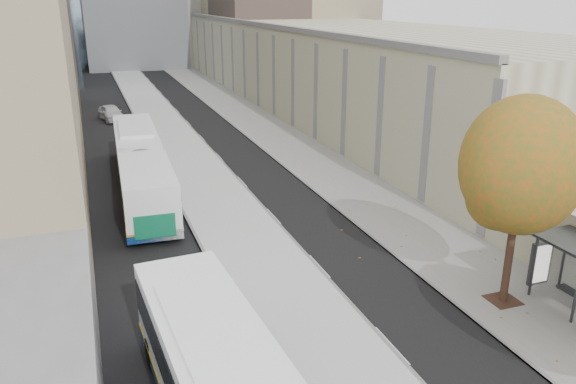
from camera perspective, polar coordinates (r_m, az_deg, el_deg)
name	(u,v)px	position (r m, az deg, el deg)	size (l,w,h in m)	color
bus_platform	(190,163)	(38.42, -9.91, 2.94)	(4.25, 150.00, 0.15)	silver
sidewalk	(301,153)	(40.50, 1.30, 4.02)	(4.75, 150.00, 0.08)	gray
building_tan	(302,54)	(70.55, 1.43, 13.81)	(18.00, 92.00, 8.00)	#9D9678
tree_c	(522,166)	(20.59, 22.68, 2.47)	(4.20, 4.20, 7.28)	#2F1F15
bus_far	(141,164)	(33.37, -14.74, 2.74)	(3.13, 17.12, 2.84)	white
distant_car	(111,113)	(53.86, -17.53, 7.69)	(1.66, 4.11, 1.40)	silver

